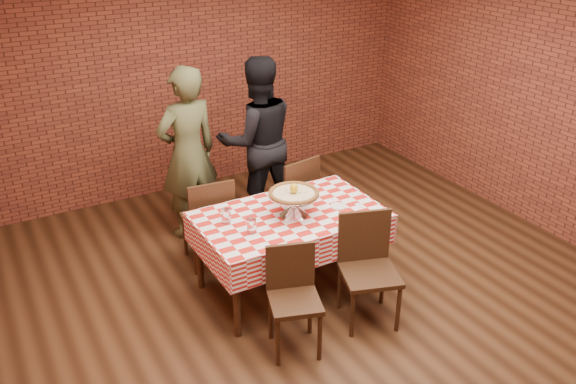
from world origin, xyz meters
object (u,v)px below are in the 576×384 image
object	(u,v)px
pizza	(294,194)
water_glass_right	(226,216)
condiment_caddy	(277,192)
diner_olive	(188,154)
diner_black	(258,141)
water_glass_left	(252,226)
chair_near_left	(295,304)
table	(290,251)
chair_far_left	(207,219)
chair_near_right	(370,273)
chair_far_right	(289,196)
pizza_stand	(294,205)

from	to	relation	value
pizza	water_glass_right	size ratio (longest dim) A/B	3.48
pizza	condiment_caddy	size ratio (longest dim) A/B	3.51
condiment_caddy	diner_olive	xyz separation A→B (m)	(-0.45, 1.07, 0.08)
diner_black	pizza	bearing A→B (deg)	84.84
water_glass_left	diner_olive	xyz separation A→B (m)	(0.04, 1.52, 0.08)
condiment_caddy	chair_near_left	world-z (taller)	condiment_caddy
table	chair_near_left	world-z (taller)	chair_near_left
table	condiment_caddy	distance (m)	0.55
water_glass_left	diner_black	xyz separation A→B (m)	(0.82, 1.50, 0.08)
water_glass_left	chair_far_left	bearing A→B (deg)	91.89
chair_near_left	chair_near_right	distance (m)	0.72
chair_far_left	water_glass_left	bearing A→B (deg)	97.77
diner_black	chair_far_right	bearing A→B (deg)	106.79
chair_far_right	diner_black	bearing A→B (deg)	-92.99
table	chair_far_left	xyz separation A→B (m)	(-0.46, 0.78, 0.08)
water_glass_right	table	bearing A→B (deg)	-13.18
chair_far_left	chair_far_right	distance (m)	0.92
chair_near_right	diner_black	xyz separation A→B (m)	(0.05, 2.10, 0.44)
water_glass_right	chair_far_left	distance (m)	0.75
pizza_stand	chair_far_left	distance (m)	1.02
diner_black	diner_olive	bearing A→B (deg)	7.35
chair_near_right	chair_far_left	bearing A→B (deg)	136.34
chair_near_left	chair_far_left	distance (m)	1.54
chair_near_left	condiment_caddy	bearing A→B (deg)	86.11
table	pizza_stand	size ratio (longest dim) A/B	3.57
pizza_stand	water_glass_right	size ratio (longest dim) A/B	3.55
table	diner_black	xyz separation A→B (m)	(0.38, 1.36, 0.53)
diner_olive	table	bearing A→B (deg)	97.27
water_glass_left	condiment_caddy	xyz separation A→B (m)	(0.49, 0.46, -0.00)
chair_far_right	diner_olive	xyz separation A→B (m)	(-0.85, 0.58, 0.44)
chair_near_right	chair_far_right	distance (m)	1.56
water_glass_right	diner_olive	xyz separation A→B (m)	(0.15, 1.26, 0.08)
condiment_caddy	diner_olive	distance (m)	1.16
chair_far_right	diner_black	size ratio (longest dim) A/B	0.51
water_glass_left	chair_near_right	distance (m)	1.04
diner_olive	diner_black	xyz separation A→B (m)	(0.77, -0.03, 0.00)
chair_far_left	chair_near_left	bearing A→B (deg)	98.74
table	water_glass_left	world-z (taller)	water_glass_left
table	chair_far_left	world-z (taller)	chair_far_left
condiment_caddy	diner_black	size ratio (longest dim) A/B	0.07
condiment_caddy	chair_near_left	bearing A→B (deg)	-120.68
condiment_caddy	chair_far_left	world-z (taller)	chair_far_left
water_glass_left	diner_black	size ratio (longest dim) A/B	0.07
pizza_stand	chair_near_left	world-z (taller)	pizza_stand
water_glass_left	chair_far_right	bearing A→B (deg)	46.85
water_glass_left	condiment_caddy	distance (m)	0.67
diner_black	table	bearing A→B (deg)	83.71
diner_olive	diner_black	size ratio (longest dim) A/B	1.00
diner_olive	diner_black	world-z (taller)	diner_black
chair_near_left	water_glass_left	bearing A→B (deg)	112.48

